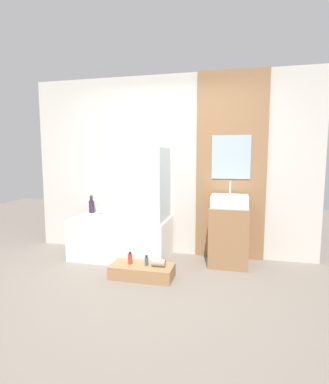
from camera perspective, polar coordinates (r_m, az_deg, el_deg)
name	(u,v)px	position (r m, az deg, el deg)	size (l,w,h in m)	color
ground_plane	(134,300)	(3.24, -5.81, -19.80)	(12.00, 12.00, 0.00)	slate
wall_tiled_back	(169,166)	(4.41, 0.80, 4.94)	(4.20, 0.06, 2.60)	beige
wall_wood_accent	(231,166)	(4.25, 12.52, 4.79)	(0.95, 0.04, 2.60)	#8E6642
bathtub	(121,238)	(4.36, -8.22, -8.61)	(1.35, 0.70, 0.57)	white
glass_shower_screen	(165,185)	(4.01, 0.11, 1.41)	(0.01, 0.62, 0.99)	silver
wooden_step_bench	(142,271)	(3.72, -4.29, -14.79)	(0.75, 0.35, 0.16)	#997047
vanity_cabinet	(229,236)	(4.12, 12.12, -8.14)	(0.51, 0.50, 0.78)	#8E6642
sink	(230,201)	(4.03, 12.29, -1.67)	(0.47, 0.38, 0.33)	white
vase_tall_dark	(91,206)	(4.75, -13.74, -2.58)	(0.08, 0.08, 0.27)	#2D1E33
vase_round_light	(101,210)	(4.67, -12.04, -3.32)	(0.12, 0.12, 0.12)	white
bottle_soap_primary	(130,259)	(3.71, -6.58, -12.48)	(0.05, 0.05, 0.15)	red
bottle_soap_secondary	(147,261)	(3.65, -3.45, -12.94)	(0.04, 0.04, 0.12)	#2D567A
towel_roll	(159,263)	(3.62, -1.10, -13.30)	(0.09, 0.09, 0.16)	gray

